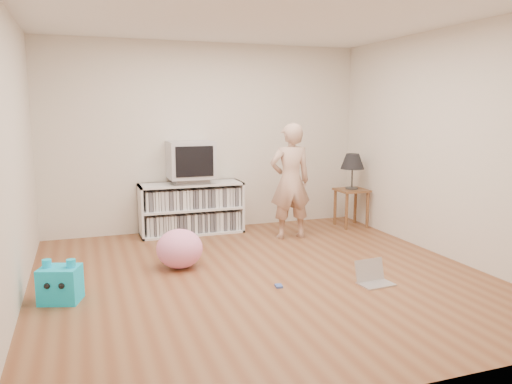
{
  "coord_description": "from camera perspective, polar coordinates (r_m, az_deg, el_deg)",
  "views": [
    {
      "loc": [
        -1.69,
        -4.61,
        1.7
      ],
      "look_at": [
        0.08,
        0.4,
        0.81
      ],
      "focal_mm": 35.0,
      "sensor_mm": 36.0,
      "label": 1
    }
  ],
  "objects": [
    {
      "name": "ground",
      "position": [
        5.19,
        0.67,
        -9.6
      ],
      "size": [
        4.5,
        4.5,
        0.0
      ],
      "primitive_type": "plane",
      "color": "brown",
      "rests_on": "ground"
    },
    {
      "name": "walls",
      "position": [
        4.92,
        0.7,
        4.85
      ],
      "size": [
        4.52,
        4.52,
        2.6
      ],
      "color": "silver",
      "rests_on": "ground"
    },
    {
      "name": "ceiling",
      "position": [
        4.99,
        0.73,
        19.9
      ],
      "size": [
        4.5,
        4.5,
        0.01
      ],
      "primitive_type": "cube",
      "color": "white",
      "rests_on": "walls"
    },
    {
      "name": "media_unit",
      "position": [
        6.92,
        -7.41,
        -1.83
      ],
      "size": [
        1.4,
        0.45,
        0.7
      ],
      "color": "white",
      "rests_on": "ground"
    },
    {
      "name": "dvd_deck",
      "position": [
        6.84,
        -7.45,
        1.31
      ],
      "size": [
        0.45,
        0.35,
        0.07
      ],
      "primitive_type": "cube",
      "color": "gray",
      "rests_on": "media_unit"
    },
    {
      "name": "crt_tv",
      "position": [
        6.8,
        -7.5,
        3.69
      ],
      "size": [
        0.6,
        0.53,
        0.5
      ],
      "color": "#ADADB2",
      "rests_on": "dvd_deck"
    },
    {
      "name": "side_table",
      "position": [
        7.37,
        10.84,
        -0.7
      ],
      "size": [
        0.42,
        0.42,
        0.55
      ],
      "color": "brown",
      "rests_on": "ground"
    },
    {
      "name": "table_lamp",
      "position": [
        7.3,
        10.97,
        3.36
      ],
      "size": [
        0.34,
        0.34,
        0.52
      ],
      "color": "#333333",
      "rests_on": "side_table"
    },
    {
      "name": "person",
      "position": [
        6.54,
        3.93,
        1.22
      ],
      "size": [
        0.58,
        0.4,
        1.52
      ],
      "primitive_type": "imported",
      "rotation": [
        0.0,
        0.0,
        3.08
      ],
      "color": "tan",
      "rests_on": "ground"
    },
    {
      "name": "laptop",
      "position": [
        5.11,
        13.2,
        -9.44
      ],
      "size": [
        0.34,
        0.28,
        0.22
      ],
      "rotation": [
        0.0,
        0.0,
        0.08
      ],
      "color": "silver",
      "rests_on": "ground"
    },
    {
      "name": "playing_cards",
      "position": [
        4.9,
        2.61,
        -10.68
      ],
      "size": [
        0.08,
        0.1,
        0.02
      ],
      "primitive_type": "cube",
      "rotation": [
        0.0,
        0.0,
        -0.13
      ],
      "color": "#3E57A5",
      "rests_on": "ground"
    },
    {
      "name": "plush_blue",
      "position": [
        4.82,
        -21.47,
        -9.74
      ],
      "size": [
        0.4,
        0.36,
        0.39
      ],
      "rotation": [
        0.0,
        0.0,
        -0.32
      ],
      "color": "#0DC4FF",
      "rests_on": "ground"
    },
    {
      "name": "plush_pink",
      "position": [
        5.46,
        -8.73,
        -6.42
      ],
      "size": [
        0.65,
        0.65,
        0.42
      ],
      "primitive_type": "ellipsoid",
      "rotation": [
        0.0,
        0.0,
        -0.4
      ],
      "color": "pink",
      "rests_on": "ground"
    }
  ]
}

